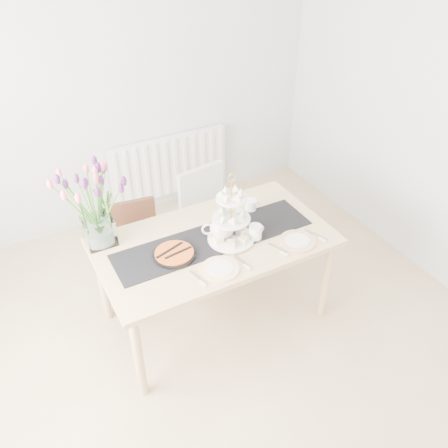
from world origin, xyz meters
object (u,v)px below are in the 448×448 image
cake_stand (231,224)px  mug_grey (239,229)px  radiator (170,165)px  chair_brown (137,242)px  cream_jug (251,205)px  plate_right (297,241)px  mug_white (255,232)px  chair_white (210,212)px  tulip_vase (92,194)px  tart_tin (174,254)px  plate_left (220,269)px  teapot (222,228)px  dining_table (214,248)px

cake_stand → mug_grey: (0.08, 0.03, -0.08)m
radiator → chair_brown: size_ratio=1.60×
cream_jug → plate_right: 0.49m
mug_white → plate_right: 0.29m
chair_white → plate_right: bearing=-87.1°
chair_brown → chair_white: (0.64, -0.00, 0.08)m
tulip_vase → tart_tin: tulip_vase is taller
chair_brown → tulip_vase: 0.83m
cream_jug → tart_tin: size_ratio=0.30×
tulip_vase → radiator: bearing=50.9°
chair_brown → cake_stand: cake_stand is taller
cream_jug → plate_left: (-0.51, -0.48, -0.04)m
chair_white → cream_jug: 0.54m
tulip_vase → mug_white: 1.10m
cake_stand → plate_right: size_ratio=1.91×
teapot → tart_tin: teapot is taller
plate_left → tulip_vase: bearing=132.4°
mug_white → plate_right: size_ratio=0.43×
tart_tin → teapot: bearing=3.8°
plate_left → plate_right: (0.60, 0.00, -0.00)m
dining_table → mug_grey: mug_grey is taller
chair_white → cake_stand: (-0.19, -0.69, 0.38)m
tulip_vase → cake_stand: bearing=-27.1°
dining_table → mug_white: (0.25, -0.13, 0.13)m
cake_stand → teapot: 0.08m
cream_jug → cake_stand: bearing=-127.9°
chair_white → teapot: 0.75m
dining_table → mug_grey: (0.17, -0.04, 0.13)m
radiator → mug_grey: bearing=-95.8°
radiator → chair_brown: bearing=-125.7°
teapot → cream_jug: 0.40m
teapot → plate_left: size_ratio=1.08×
mug_grey → plate_left: 0.39m
cake_stand → plate_right: (0.39, -0.23, -0.13)m
dining_table → cream_jug: (0.40, 0.19, 0.12)m
tart_tin → mug_grey: 0.49m
chair_white → plate_left: (-0.39, -0.92, 0.25)m
radiator → teapot: size_ratio=4.53×
chair_white → cream_jug: (0.12, -0.44, 0.29)m
chair_brown → mug_white: size_ratio=7.06×
radiator → teapot: bearing=-100.0°
chair_white → cake_stand: 0.81m
radiator → plate_right: 1.93m
teapot → plate_right: teapot is taller
teapot → mug_white: bearing=-9.9°
tart_tin → chair_brown: bearing=94.4°
chair_white → chair_brown: bearing=170.4°
plate_left → cake_stand: bearing=48.2°
mug_white → cream_jug: bearing=51.7°
radiator → tart_tin: size_ratio=4.21×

